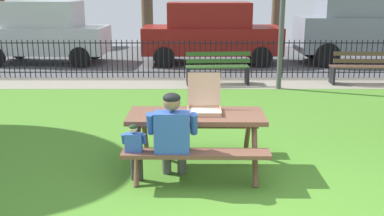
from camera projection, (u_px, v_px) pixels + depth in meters
name	position (u px, v px, depth m)	size (l,w,h in m)	color
ground	(241.00, 156.00, 6.43)	(28.00, 11.59, 0.02)	#498228
cobblestone_walkway	(221.00, 83.00, 11.34)	(28.00, 1.40, 0.01)	gray
street_asphalt	(214.00, 59.00, 15.29)	(28.00, 6.79, 0.01)	#515154
picnic_table_foreground	(197.00, 126.00, 5.83)	(1.82, 1.50, 0.79)	brown
pizza_box_open	(205.00, 102.00, 5.90)	(0.45, 0.52, 0.49)	tan
pizza_slice_on_table	(176.00, 116.00, 5.67)	(0.30, 0.22, 0.02)	#E1C84C
adult_at_table	(174.00, 134.00, 5.34)	(0.61, 0.59, 1.19)	#4B4B4B
child_at_table	(136.00, 147.00, 5.36)	(0.30, 0.29, 0.80)	#3E3E3E
iron_fence_streetside	(219.00, 59.00, 11.88)	(23.61, 0.03, 1.03)	black
park_bench_center	(219.00, 68.00, 11.10)	(1.62, 0.55, 0.85)	#325726
park_bench_right	(365.00, 68.00, 11.09)	(1.62, 0.55, 0.85)	brown
parked_car_far_left	(47.00, 32.00, 14.16)	(3.98, 1.99, 1.98)	#B7BBC1
parked_car_left	(212.00, 32.00, 14.14)	(4.41, 1.94, 1.94)	maroon
parked_car_center	(373.00, 23.00, 14.05)	(4.75, 2.17, 2.46)	slate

